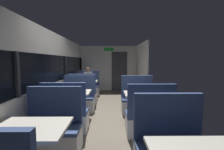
# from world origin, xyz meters

# --- Properties ---
(ground_plane) EXTENTS (3.30, 9.20, 0.02)m
(ground_plane) POSITION_xyz_m (0.00, 0.00, -0.01)
(ground_plane) COLOR #665B4C
(carriage_window_panel_left) EXTENTS (0.09, 8.48, 2.30)m
(carriage_window_panel_left) POSITION_xyz_m (-1.45, 0.00, 1.11)
(carriage_window_panel_left) COLOR beige
(carriage_window_panel_left) RESTS_ON ground_plane
(carriage_end_bulkhead) EXTENTS (2.90, 0.11, 2.30)m
(carriage_end_bulkhead) POSITION_xyz_m (0.06, 4.19, 1.14)
(carriage_end_bulkhead) COLOR beige
(carriage_end_bulkhead) RESTS_ON ground_plane
(carriage_aisle_panel_right) EXTENTS (0.08, 2.40, 2.30)m
(carriage_aisle_panel_right) POSITION_xyz_m (1.45, 3.00, 1.15)
(carriage_aisle_panel_right) COLOR beige
(carriage_aisle_panel_right) RESTS_ON ground_plane
(dining_table_near_window) EXTENTS (0.90, 0.70, 0.74)m
(dining_table_near_window) POSITION_xyz_m (-0.89, -2.09, 0.64)
(dining_table_near_window) COLOR #9E9EA3
(dining_table_near_window) RESTS_ON ground_plane
(bench_near_window_facing_entry) EXTENTS (0.95, 0.50, 1.10)m
(bench_near_window_facing_entry) POSITION_xyz_m (-0.89, -1.39, 0.33)
(bench_near_window_facing_entry) COLOR silver
(bench_near_window_facing_entry) RESTS_ON ground_plane
(dining_table_mid_window) EXTENTS (0.90, 0.70, 0.74)m
(dining_table_mid_window) POSITION_xyz_m (-0.89, 0.11, 0.64)
(dining_table_mid_window) COLOR #9E9EA3
(dining_table_mid_window) RESTS_ON ground_plane
(bench_mid_window_facing_end) EXTENTS (0.95, 0.50, 1.10)m
(bench_mid_window_facing_end) POSITION_xyz_m (-0.89, -0.59, 0.33)
(bench_mid_window_facing_end) COLOR silver
(bench_mid_window_facing_end) RESTS_ON ground_plane
(bench_mid_window_facing_entry) EXTENTS (0.95, 0.50, 1.10)m
(bench_mid_window_facing_entry) POSITION_xyz_m (-0.89, 0.81, 0.33)
(bench_mid_window_facing_entry) COLOR silver
(bench_mid_window_facing_entry) RESTS_ON ground_plane
(dining_table_far_window) EXTENTS (0.90, 0.70, 0.74)m
(dining_table_far_window) POSITION_xyz_m (-0.89, 2.31, 0.64)
(dining_table_far_window) COLOR #9E9EA3
(dining_table_far_window) RESTS_ON ground_plane
(bench_far_window_facing_end) EXTENTS (0.95, 0.50, 1.10)m
(bench_far_window_facing_end) POSITION_xyz_m (-0.89, 1.61, 0.33)
(bench_far_window_facing_end) COLOR silver
(bench_far_window_facing_end) RESTS_ON ground_plane
(bench_far_window_facing_entry) EXTENTS (0.95, 0.50, 1.10)m
(bench_far_window_facing_entry) POSITION_xyz_m (-0.89, 3.01, 0.33)
(bench_far_window_facing_entry) COLOR silver
(bench_far_window_facing_entry) RESTS_ON ground_plane
(dining_table_rear_aisle) EXTENTS (0.90, 0.70, 0.74)m
(dining_table_rear_aisle) POSITION_xyz_m (0.89, -0.09, 0.64)
(dining_table_rear_aisle) COLOR #9E9EA3
(dining_table_rear_aisle) RESTS_ON ground_plane
(bench_rear_aisle_facing_end) EXTENTS (0.95, 0.50, 1.10)m
(bench_rear_aisle_facing_end) POSITION_xyz_m (0.89, -0.79, 0.33)
(bench_rear_aisle_facing_end) COLOR silver
(bench_rear_aisle_facing_end) RESTS_ON ground_plane
(bench_rear_aisle_facing_entry) EXTENTS (0.95, 0.50, 1.10)m
(bench_rear_aisle_facing_entry) POSITION_xyz_m (0.89, 0.61, 0.33)
(bench_rear_aisle_facing_entry) COLOR silver
(bench_rear_aisle_facing_entry) RESTS_ON ground_plane
(seated_passenger) EXTENTS (0.47, 0.55, 1.26)m
(seated_passenger) POSITION_xyz_m (-0.89, 2.94, 0.54)
(seated_passenger) COLOR #26262D
(seated_passenger) RESTS_ON ground_plane
(coffee_cup_primary) EXTENTS (0.07, 0.07, 0.09)m
(coffee_cup_primary) POSITION_xyz_m (-0.90, 2.33, 0.79)
(coffee_cup_primary) COLOR white
(coffee_cup_primary) RESTS_ON dining_table_far_window
(coffee_cup_secondary) EXTENTS (0.07, 0.07, 0.09)m
(coffee_cup_secondary) POSITION_xyz_m (1.03, 0.06, 0.79)
(coffee_cup_secondary) COLOR white
(coffee_cup_secondary) RESTS_ON dining_table_rear_aisle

